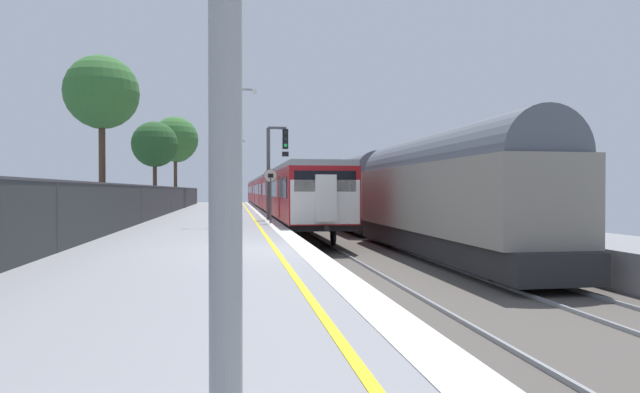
% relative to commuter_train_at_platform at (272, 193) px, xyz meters
% --- Properties ---
extents(ground, '(17.40, 110.00, 1.21)m').
position_rel_commuter_train_at_platform_xyz_m(ground, '(0.54, -36.67, -1.88)').
color(ground, gray).
extents(commuter_train_at_platform, '(2.83, 59.85, 3.81)m').
position_rel_commuter_train_at_platform_xyz_m(commuter_train_at_platform, '(0.00, 0.00, 0.00)').
color(commuter_train_at_platform, maroon).
rests_on(commuter_train_at_platform, ground).
extents(freight_train_adjacent_track, '(2.60, 46.23, 4.49)m').
position_rel_commuter_train_at_platform_xyz_m(freight_train_adjacent_track, '(4.00, -15.70, 0.19)').
color(freight_train_adjacent_track, '#232326').
rests_on(freight_train_adjacent_track, ground).
extents(signal_gantry, '(1.10, 0.24, 4.65)m').
position_rel_commuter_train_at_platform_xyz_m(signal_gantry, '(-1.46, -22.91, 1.65)').
color(signal_gantry, '#47474C').
rests_on(signal_gantry, ground).
extents(speed_limit_sign, '(0.59, 0.08, 2.42)m').
position_rel_commuter_train_at_platform_xyz_m(speed_limit_sign, '(-1.85, -25.98, 0.29)').
color(speed_limit_sign, '#59595B').
rests_on(speed_limit_sign, ground).
extents(platform_lamp_mid, '(2.00, 0.20, 5.80)m').
position_rel_commuter_train_at_platform_xyz_m(platform_lamp_mid, '(-3.50, -27.08, 2.14)').
color(platform_lamp_mid, '#93999E').
rests_on(platform_lamp_mid, ground).
extents(platform_lamp_far, '(2.00, 0.20, 5.55)m').
position_rel_commuter_train_at_platform_xyz_m(platform_lamp_far, '(-3.50, -6.31, 2.01)').
color(platform_lamp_far, '#93999E').
rests_on(platform_lamp_far, ground).
extents(platform_back_fence, '(0.07, 99.00, 1.72)m').
position_rel_commuter_train_at_platform_xyz_m(platform_back_fence, '(-7.55, -36.67, -0.37)').
color(platform_back_fence, '#282B2D').
rests_on(platform_back_fence, ground).
extents(background_tree_left, '(3.45, 3.55, 7.83)m').
position_rel_commuter_train_at_platform_xyz_m(background_tree_left, '(-9.66, -22.97, 4.69)').
color(background_tree_left, '#473323').
rests_on(background_tree_left, ground).
extents(background_tree_centre, '(3.92, 3.92, 7.86)m').
position_rel_commuter_train_at_platform_xyz_m(background_tree_centre, '(-8.40, -1.50, 4.47)').
color(background_tree_centre, '#473323').
rests_on(background_tree_centre, ground).
extents(background_tree_right, '(3.34, 3.34, 6.52)m').
position_rel_commuter_train_at_platform_xyz_m(background_tree_right, '(-9.11, -8.79, 3.46)').
color(background_tree_right, '#473323').
rests_on(background_tree_right, ground).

